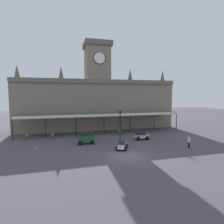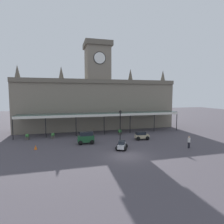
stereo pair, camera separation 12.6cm
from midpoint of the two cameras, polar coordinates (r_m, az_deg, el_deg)
ground_plane at (r=22.73m, az=4.77°, el=-13.34°), size 140.00×140.00×0.00m
station_building at (r=39.59m, az=-4.34°, el=3.63°), size 32.74×5.65×17.98m
entrance_canopy at (r=34.88m, az=-2.80°, el=-0.54°), size 30.46×3.26×3.84m
car_beige_estate at (r=30.61m, az=9.24°, el=-7.37°), size 2.31×1.65×1.27m
car_green_van at (r=27.98m, az=-7.90°, el=-8.05°), size 2.40×1.59×1.77m
car_silver_sedan at (r=25.03m, az=3.16°, el=-10.35°), size 2.03×2.24×1.19m
pedestrian_crossing_forecourt at (r=27.61m, az=22.73°, el=-8.40°), size 0.37×0.34×1.67m
victorian_lamppost at (r=29.44m, az=2.67°, el=-2.96°), size 0.30×0.30×4.85m
traffic_cone at (r=27.04m, az=-22.34°, el=-10.02°), size 0.40×0.40×0.59m
planter_forecourt_centre at (r=32.40m, az=-17.67°, el=-6.98°), size 0.60×0.60×0.96m
planter_by_canopy at (r=33.18m, az=-24.54°, el=-6.93°), size 0.60×0.60×0.96m
planter_near_kerb at (r=33.90m, az=2.53°, el=-6.18°), size 0.60×0.60×0.96m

